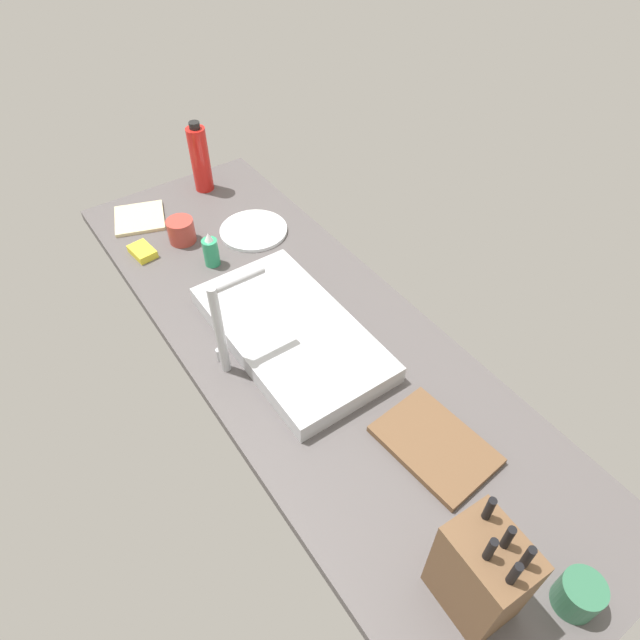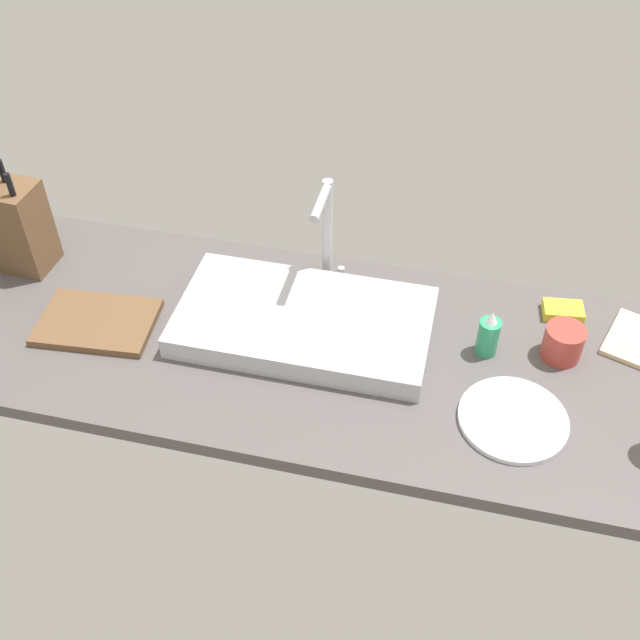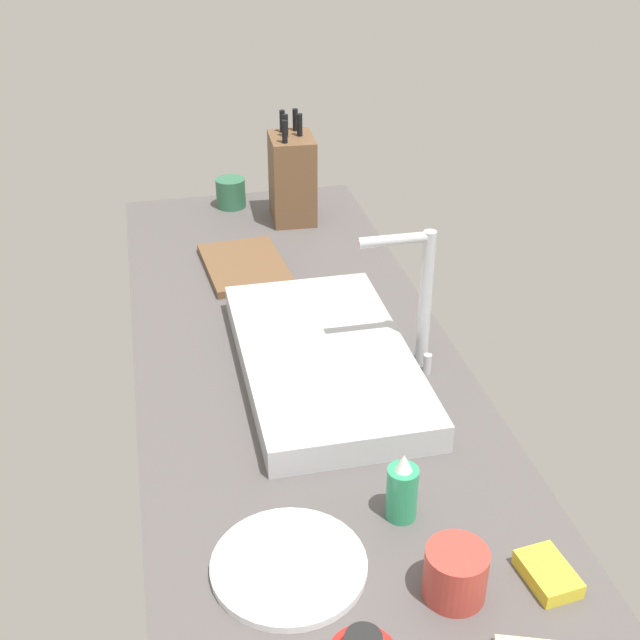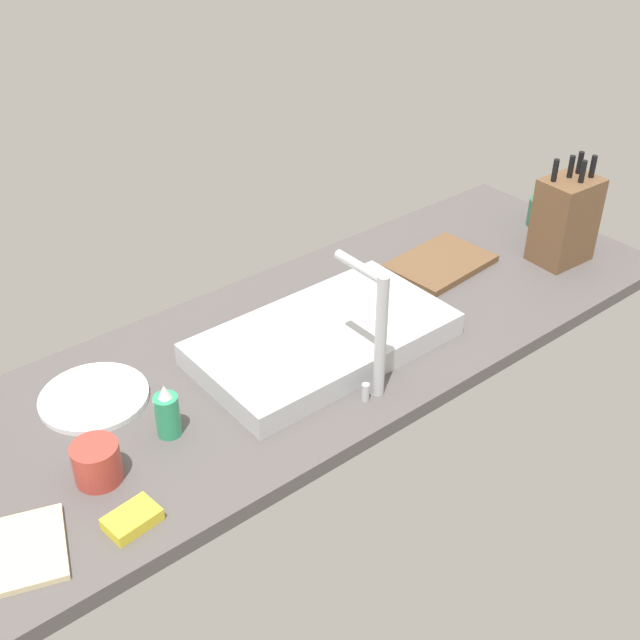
{
  "view_description": "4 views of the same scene",
  "coord_description": "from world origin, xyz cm",
  "px_view_note": "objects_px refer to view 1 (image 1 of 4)",
  "views": [
    {
      "loc": [
        -84.88,
        54.49,
        113.49
      ],
      "look_at": [
        -3.85,
        -1.89,
        11.7
      ],
      "focal_mm": 30.81,
      "sensor_mm": 36.0,
      "label": 1
    },
    {
      "loc": [
        32.7,
        -115.05,
        124.5
      ],
      "look_at": [
        5.66,
        0.71,
        11.01
      ],
      "focal_mm": 42.65,
      "sensor_mm": 36.0,
      "label": 2
    },
    {
      "loc": [
        131.24,
        -25.31,
        93.36
      ],
      "look_at": [
        -3.59,
        4.29,
        12.27
      ],
      "focal_mm": 46.88,
      "sensor_mm": 36.0,
      "label": 3
    },
    {
      "loc": [
        92.49,
        115.79,
        109.13
      ],
      "look_at": [
        -0.24,
        1.31,
        9.12
      ],
      "focal_mm": 45.15,
      "sensor_mm": 36.0,
      "label": 4
    }
  ],
  "objects_px": {
    "knife_block": "(481,573)",
    "water_bottle": "(200,159)",
    "coffee_mug": "(579,595)",
    "cutting_board": "(435,445)",
    "faucet": "(224,321)",
    "dish_sponge": "(142,252)",
    "soap_bottle": "(211,251)",
    "sink_basin": "(291,333)",
    "ceramic_cup": "(181,231)",
    "dinner_plate": "(254,230)",
    "dish_towel": "(140,218)"
  },
  "relations": [
    {
      "from": "faucet",
      "to": "dish_sponge",
      "type": "distance_m",
      "value": 0.58
    },
    {
      "from": "knife_block",
      "to": "dish_sponge",
      "type": "relative_size",
      "value": 3.14
    },
    {
      "from": "soap_bottle",
      "to": "faucet",
      "type": "bearing_deg",
      "value": 159.41
    },
    {
      "from": "soap_bottle",
      "to": "dish_towel",
      "type": "height_order",
      "value": "soap_bottle"
    },
    {
      "from": "faucet",
      "to": "ceramic_cup",
      "type": "bearing_deg",
      "value": -12.44
    },
    {
      "from": "cutting_board",
      "to": "dinner_plate",
      "type": "xyz_separation_m",
      "value": [
        0.94,
        -0.07,
        -0.0
      ]
    },
    {
      "from": "coffee_mug",
      "to": "dish_towel",
      "type": "bearing_deg",
      "value": 7.01
    },
    {
      "from": "dish_sponge",
      "to": "dinner_plate",
      "type": "bearing_deg",
      "value": -105.61
    },
    {
      "from": "ceramic_cup",
      "to": "sink_basin",
      "type": "bearing_deg",
      "value": -174.66
    },
    {
      "from": "dish_sponge",
      "to": "soap_bottle",
      "type": "bearing_deg",
      "value": -135.85
    },
    {
      "from": "ceramic_cup",
      "to": "dish_sponge",
      "type": "bearing_deg",
      "value": 87.63
    },
    {
      "from": "ceramic_cup",
      "to": "knife_block",
      "type": "bearing_deg",
      "value": 178.9
    },
    {
      "from": "dish_towel",
      "to": "water_bottle",
      "type": "bearing_deg",
      "value": -79.82
    },
    {
      "from": "cutting_board",
      "to": "dish_sponge",
      "type": "bearing_deg",
      "value": 15.01
    },
    {
      "from": "water_bottle",
      "to": "coffee_mug",
      "type": "height_order",
      "value": "water_bottle"
    },
    {
      "from": "coffee_mug",
      "to": "cutting_board",
      "type": "bearing_deg",
      "value": -2.52
    },
    {
      "from": "sink_basin",
      "to": "knife_block",
      "type": "height_order",
      "value": "knife_block"
    },
    {
      "from": "coffee_mug",
      "to": "faucet",
      "type": "bearing_deg",
      "value": 15.98
    },
    {
      "from": "cutting_board",
      "to": "dish_sponge",
      "type": "distance_m",
      "value": 1.07
    },
    {
      "from": "dish_sponge",
      "to": "coffee_mug",
      "type": "bearing_deg",
      "value": -169.63
    },
    {
      "from": "sink_basin",
      "to": "knife_block",
      "type": "relative_size",
      "value": 2.01
    },
    {
      "from": "sink_basin",
      "to": "faucet",
      "type": "distance_m",
      "value": 0.22
    },
    {
      "from": "cutting_board",
      "to": "ceramic_cup",
      "type": "xyz_separation_m",
      "value": [
        1.03,
        0.14,
        0.03
      ]
    },
    {
      "from": "soap_bottle",
      "to": "ceramic_cup",
      "type": "bearing_deg",
      "value": 9.13
    },
    {
      "from": "cutting_board",
      "to": "water_bottle",
      "type": "xyz_separation_m",
      "value": [
        1.27,
        -0.05,
        0.11
      ]
    },
    {
      "from": "sink_basin",
      "to": "knife_block",
      "type": "bearing_deg",
      "value": 173.95
    },
    {
      "from": "water_bottle",
      "to": "knife_block",
      "type": "bearing_deg",
      "value": 171.79
    },
    {
      "from": "faucet",
      "to": "ceramic_cup",
      "type": "relative_size",
      "value": 3.24
    },
    {
      "from": "dish_towel",
      "to": "ceramic_cup",
      "type": "bearing_deg",
      "value": -159.15
    },
    {
      "from": "soap_bottle",
      "to": "coffee_mug",
      "type": "xyz_separation_m",
      "value": [
        -1.26,
        -0.1,
        -0.01
      ]
    },
    {
      "from": "faucet",
      "to": "dish_towel",
      "type": "bearing_deg",
      "value": -3.85
    },
    {
      "from": "dinner_plate",
      "to": "knife_block",
      "type": "bearing_deg",
      "value": 168.96
    },
    {
      "from": "knife_block",
      "to": "coffee_mug",
      "type": "relative_size",
      "value": 3.51
    },
    {
      "from": "cutting_board",
      "to": "dish_sponge",
      "type": "xyz_separation_m",
      "value": [
        1.04,
        0.28,
        0.0
      ]
    },
    {
      "from": "faucet",
      "to": "dish_sponge",
      "type": "relative_size",
      "value": 3.12
    },
    {
      "from": "soap_bottle",
      "to": "sink_basin",
      "type": "bearing_deg",
      "value": -176.17
    },
    {
      "from": "knife_block",
      "to": "cutting_board",
      "type": "bearing_deg",
      "value": -29.02
    },
    {
      "from": "cutting_board",
      "to": "sink_basin",
      "type": "bearing_deg",
      "value": 10.94
    },
    {
      "from": "knife_block",
      "to": "ceramic_cup",
      "type": "relative_size",
      "value": 3.26
    },
    {
      "from": "faucet",
      "to": "cutting_board",
      "type": "bearing_deg",
      "value": -150.93
    },
    {
      "from": "cutting_board",
      "to": "knife_block",
      "type": "bearing_deg",
      "value": 148.21
    },
    {
      "from": "knife_block",
      "to": "soap_bottle",
      "type": "relative_size",
      "value": 2.41
    },
    {
      "from": "knife_block",
      "to": "water_bottle",
      "type": "relative_size",
      "value": 1.12
    },
    {
      "from": "faucet",
      "to": "water_bottle",
      "type": "distance_m",
      "value": 0.86
    },
    {
      "from": "knife_block",
      "to": "cutting_board",
      "type": "height_order",
      "value": "knife_block"
    },
    {
      "from": "soap_bottle",
      "to": "coffee_mug",
      "type": "bearing_deg",
      "value": -175.47
    },
    {
      "from": "cutting_board",
      "to": "coffee_mug",
      "type": "height_order",
      "value": "coffee_mug"
    },
    {
      "from": "knife_block",
      "to": "coffee_mug",
      "type": "xyz_separation_m",
      "value": [
        -0.12,
        -0.15,
        -0.08
      ]
    },
    {
      "from": "water_bottle",
      "to": "coffee_mug",
      "type": "bearing_deg",
      "value": 177.53
    },
    {
      "from": "dish_sponge",
      "to": "water_bottle",
      "type": "bearing_deg",
      "value": -55.03
    }
  ]
}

